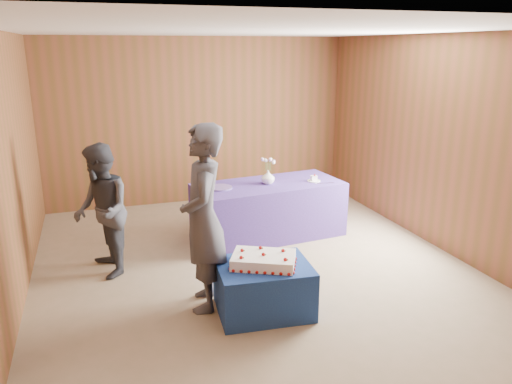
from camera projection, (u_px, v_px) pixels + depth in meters
name	position (u px, v px, depth m)	size (l,w,h in m)	color
ground	(256.00, 271.00, 5.87)	(6.00, 6.00, 0.00)	gray
room_shell	(256.00, 118.00, 5.36)	(5.04, 6.04, 2.72)	brown
cake_table	(264.00, 288.00, 4.91)	(0.90, 0.70, 0.50)	navy
serving_table	(268.00, 210.00, 6.87)	(2.00, 0.90, 0.75)	#4F3797
sheet_cake	(264.00, 260.00, 4.82)	(0.74, 0.65, 0.15)	white
vase	(268.00, 177.00, 6.73)	(0.18, 0.18, 0.19)	white
flower_spray	(268.00, 161.00, 6.66)	(0.21, 0.21, 0.16)	#316428
platter	(220.00, 188.00, 6.53)	(0.33, 0.33, 0.02)	#614D9B
plate	(314.00, 181.00, 6.88)	(0.18, 0.18, 0.01)	silver
cake_slice	(314.00, 178.00, 6.87)	(0.08, 0.07, 0.09)	white
knife	(324.00, 183.00, 6.78)	(0.26, 0.02, 0.00)	silver
guest_left	(203.00, 218.00, 4.85)	(0.68, 0.45, 1.86)	#3C3D47
guest_right	(102.00, 211.00, 5.59)	(0.74, 0.58, 1.53)	#34353E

